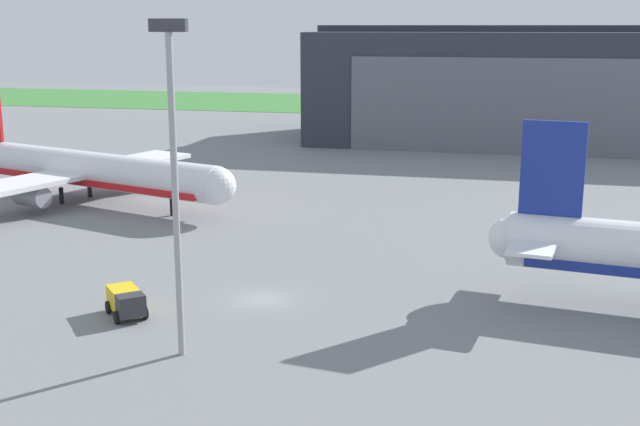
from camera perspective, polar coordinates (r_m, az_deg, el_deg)
The scene contains 6 objects.
ground_plane at distance 64.78m, azimuth -4.13°, elevation -6.12°, with size 440.00×440.00×0.00m, color slate.
grass_field_strip at distance 224.31m, azimuth 8.56°, elevation 7.57°, with size 440.00×56.00×0.08m, color #3C803A.
maintenance_hangar at distance 155.89m, azimuth 14.22°, elevation 8.69°, with size 76.96×34.11×21.46m.
airliner_far_left at distance 103.11m, azimuth -16.42°, elevation 2.95°, with size 43.54×34.99×13.80m.
ops_van at distance 62.35m, azimuth -13.62°, elevation -6.08°, with size 4.25×4.43×2.07m.
apron_light_mast at distance 51.52m, azimuth -10.32°, elevation 3.13°, with size 2.40×0.50×21.79m.
Camera 1 is at (18.52, -58.29, 21.37)m, focal length 45.03 mm.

